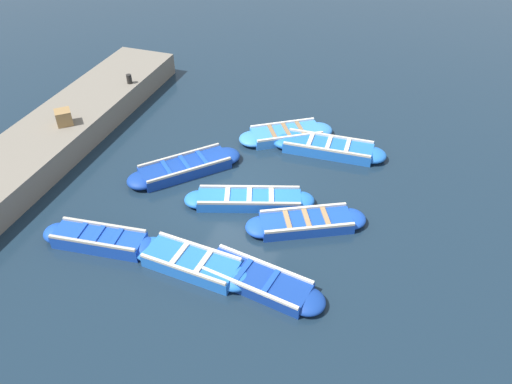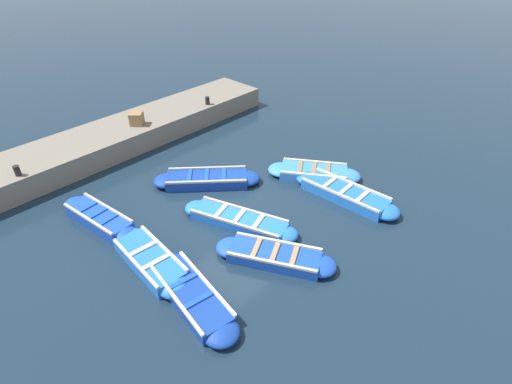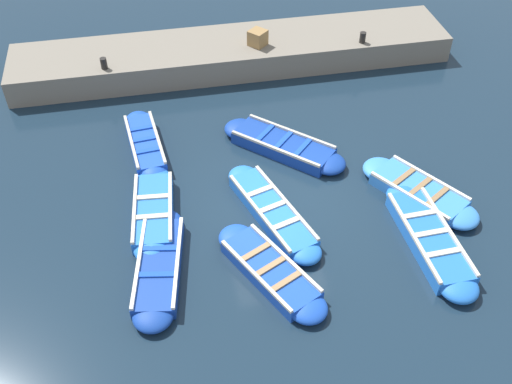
% 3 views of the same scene
% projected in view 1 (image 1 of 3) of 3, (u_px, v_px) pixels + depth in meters
% --- Properties ---
extents(ground_plane, '(120.00, 120.00, 0.00)m').
position_uv_depth(ground_plane, '(237.00, 196.00, 15.09)').
color(ground_plane, '#162838').
extents(boat_near_quay, '(3.90, 1.92, 0.38)m').
position_uv_depth(boat_near_quay, '(249.00, 200.00, 14.68)').
color(boat_near_quay, blue).
rests_on(boat_near_quay, ground).
extents(boat_mid_row, '(3.69, 1.47, 0.38)m').
position_uv_depth(boat_mid_row, '(257.00, 280.00, 12.23)').
color(boat_mid_row, navy).
rests_on(boat_mid_row, ground).
extents(boat_stern_in, '(3.28, 3.38, 0.42)m').
position_uv_depth(boat_stern_in, '(185.00, 168.00, 15.92)').
color(boat_stern_in, navy).
rests_on(boat_stern_in, ground).
extents(boat_tucked, '(3.28, 1.08, 0.46)m').
position_uv_depth(boat_tucked, '(99.00, 240.00, 13.29)').
color(boat_tucked, '#1947B7').
rests_on(boat_tucked, ground).
extents(boat_outer_left, '(3.44, 2.30, 0.38)m').
position_uv_depth(boat_outer_left, '(306.00, 223.00, 13.89)').
color(boat_outer_left, '#1947B7').
rests_on(boat_outer_left, ground).
extents(boat_alongside, '(3.36, 2.64, 0.39)m').
position_uv_depth(boat_alongside, '(286.00, 134.00, 17.52)').
color(boat_alongside, '#3884E0').
rests_on(boat_alongside, ground).
extents(boat_end_of_row, '(3.40, 1.16, 0.42)m').
position_uv_depth(boat_end_of_row, '(192.00, 263.00, 12.66)').
color(boat_end_of_row, blue).
rests_on(boat_end_of_row, ground).
extents(boat_far_corner, '(3.91, 1.07, 0.42)m').
position_uv_depth(boat_far_corner, '(328.00, 148.00, 16.82)').
color(boat_far_corner, blue).
rests_on(boat_far_corner, ground).
extents(quay_wall, '(2.46, 14.34, 0.86)m').
position_uv_depth(quay_wall, '(45.00, 144.00, 16.53)').
color(quay_wall, slate).
rests_on(quay_wall, ground).
extents(bollard_mid_north, '(0.20, 0.20, 0.35)m').
position_uv_depth(bollard_mid_north, '(129.00, 79.00, 19.01)').
color(bollard_mid_north, black).
rests_on(bollard_mid_north, quay_wall).
extents(wooden_crate, '(0.71, 0.71, 0.50)m').
position_uv_depth(wooden_crate, '(64.00, 117.00, 16.58)').
color(wooden_crate, olive).
rests_on(wooden_crate, quay_wall).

